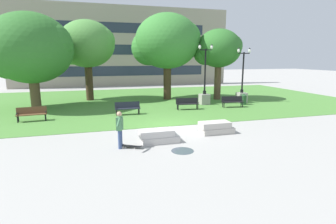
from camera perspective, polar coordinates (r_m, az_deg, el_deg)
The scene contains 19 objects.
ground_plane at distance 15.79m, azimuth 0.52°, elevation -3.17°, with size 140.00×140.00×0.00m, color #A3A09B.
grass_lawn at distance 25.34m, azimuth -5.83°, elevation 2.46°, with size 40.00×20.00×0.02m, color #4C8438.
concrete_block_center at distance 12.83m, azimuth -2.11°, elevation -5.27°, with size 1.92×0.90×0.64m.
concrete_block_left at distance 14.57m, azimuth 10.35°, elevation -3.38°, with size 1.85×0.90×0.64m.
person_skateboarder at distance 12.02m, azimuth -10.45°, elevation -3.32°, with size 0.43×1.50×1.71m.
skateboard at distance 12.21m, azimuth -8.01°, elevation -7.36°, with size 0.97×0.71×0.14m.
puddle at distance 11.77m, azimuth 3.18°, elevation -8.43°, with size 1.02×1.02×0.01m, color #47515B.
park_bench_near_left at distance 19.15m, azimuth -27.54°, elevation -0.21°, with size 1.84×0.69×0.90m.
park_bench_near_right at distance 19.20m, azimuth -8.80°, elevation 1.02°, with size 1.81×0.58×0.90m.
park_bench_far_left at distance 20.91m, azimuth 4.23°, elevation 2.00°, with size 1.84×0.71×0.90m.
park_bench_far_right at distance 22.43m, azimuth 13.84°, elevation 2.35°, with size 1.86×0.78×0.90m.
lamp_post_left at distance 23.34m, azimuth 7.95°, elevation 4.25°, with size 1.32×0.80×5.20m.
lamp_post_center at distance 25.01m, azimuth 15.76°, elevation 4.31°, with size 1.32×0.80×4.93m.
tree_far_right at distance 25.89m, azimuth -0.35°, elevation 14.98°, with size 6.43×6.13×8.20m.
tree_far_left at distance 26.32m, azimuth 10.88°, elevation 13.27°, with size 4.50×4.28×6.76m.
tree_near_right at distance 23.36m, azimuth -27.92°, elevation 11.98°, with size 6.68×6.36×7.46m.
tree_near_left at distance 26.42m, azimuth -17.38°, elevation 13.80°, with size 5.41×5.15×7.51m.
trash_bin at distance 23.96m, azimuth 16.15°, elevation 2.72°, with size 0.49×0.49×0.96m.
building_facade_distant at distance 39.44m, azimuth -9.33°, elevation 13.86°, with size 31.35×1.03×11.29m.
Camera 1 is at (-4.28, -14.65, 4.05)m, focal length 28.00 mm.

